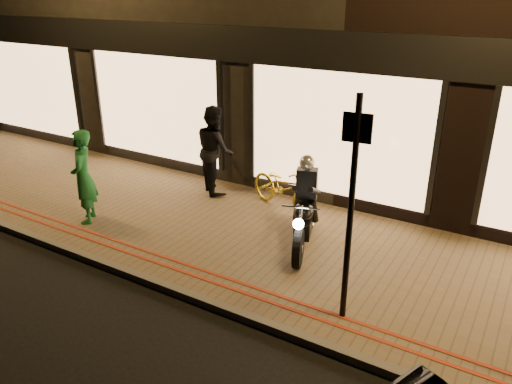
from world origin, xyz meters
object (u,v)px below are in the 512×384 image
(motorcycle, at_px, (305,213))
(sign_post, at_px, (351,201))
(person_green, at_px, (83,177))
(bicycle_gold, at_px, (284,188))

(motorcycle, relative_size, sign_post, 0.63)
(sign_post, bearing_deg, person_green, 176.77)
(bicycle_gold, bearing_deg, sign_post, -118.46)
(bicycle_gold, relative_size, person_green, 1.01)
(person_green, bearing_deg, bicycle_gold, 90.33)
(motorcycle, xyz_separation_m, person_green, (-3.91, -1.20, 0.26))
(motorcycle, xyz_separation_m, sign_post, (1.31, -1.49, 1.06))
(bicycle_gold, xyz_separation_m, person_green, (-2.92, -2.34, 0.41))
(sign_post, bearing_deg, motorcycle, 131.36)
(motorcycle, height_order, sign_post, sign_post)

